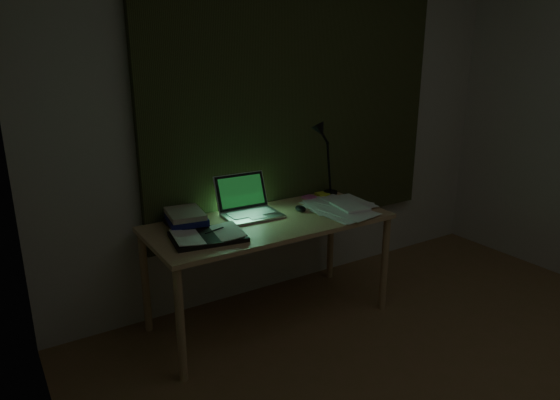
# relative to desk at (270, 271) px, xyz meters

# --- Properties ---
(wall_back) EXTENTS (3.50, 0.00, 2.50)m
(wall_back) POSITION_rel_desk_xyz_m (0.45, 0.40, 0.92)
(wall_back) COLOR beige
(wall_back) RESTS_ON ground
(wall_left) EXTENTS (0.00, 4.00, 2.50)m
(wall_left) POSITION_rel_desk_xyz_m (-1.30, -1.60, 0.92)
(wall_left) COLOR beige
(wall_left) RESTS_ON ground
(curtain) EXTENTS (2.20, 0.06, 2.00)m
(curtain) POSITION_rel_desk_xyz_m (0.45, 0.36, 1.12)
(curtain) COLOR #303219
(curtain) RESTS_ON wall_back
(desk) EXTENTS (1.45, 0.64, 0.66)m
(desk) POSITION_rel_desk_xyz_m (0.00, 0.00, 0.00)
(desk) COLOR tan
(desk) RESTS_ON floor
(laptop) EXTENTS (0.35, 0.39, 0.24)m
(laptop) POSITION_rel_desk_xyz_m (-0.05, 0.11, 0.45)
(laptop) COLOR silver
(laptop) RESTS_ON desk
(open_textbook) EXTENTS (0.42, 0.33, 0.03)m
(open_textbook) POSITION_rel_desk_xyz_m (-0.43, -0.08, 0.35)
(open_textbook) COLOR white
(open_textbook) RESTS_ON desk
(book_stack) EXTENTS (0.23, 0.27, 0.10)m
(book_stack) POSITION_rel_desk_xyz_m (-0.47, 0.17, 0.38)
(book_stack) COLOR white
(book_stack) RESTS_ON desk
(loose_papers) EXTENTS (0.50, 0.51, 0.02)m
(loose_papers) POSITION_rel_desk_xyz_m (0.49, -0.07, 0.34)
(loose_papers) COLOR white
(loose_papers) RESTS_ON desk
(mouse) EXTENTS (0.07, 0.10, 0.04)m
(mouse) POSITION_rel_desk_xyz_m (0.25, 0.04, 0.35)
(mouse) COLOR black
(mouse) RESTS_ON desk
(sticky_yellow) EXTENTS (0.09, 0.09, 0.02)m
(sticky_yellow) POSITION_rel_desk_xyz_m (0.58, 0.25, 0.34)
(sticky_yellow) COLOR #ECFF35
(sticky_yellow) RESTS_ON desk
(sticky_pink) EXTENTS (0.09, 0.09, 0.02)m
(sticky_pink) POSITION_rel_desk_xyz_m (0.46, 0.24, 0.34)
(sticky_pink) COLOR #EF5DB2
(sticky_pink) RESTS_ON desk
(desk_lamp) EXTENTS (0.37, 0.31, 0.52)m
(desk_lamp) POSITION_rel_desk_xyz_m (0.65, 0.25, 0.59)
(desk_lamp) COLOR black
(desk_lamp) RESTS_ON desk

